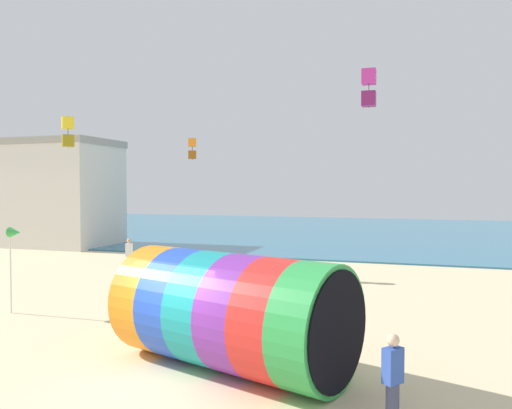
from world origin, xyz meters
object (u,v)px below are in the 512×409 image
kite_yellow_box (68,132)px  kite_magenta_box (369,88)px  beach_flag (15,237)px  giant_inflatable_tube (232,311)px  kite_orange_box (192,149)px  bystander_near_water (129,255)px  kite_handler (393,381)px

kite_yellow_box → kite_magenta_box: 13.35m
kite_magenta_box → beach_flag: kite_magenta_box is taller
giant_inflatable_tube → kite_yellow_box: 14.43m
kite_magenta_box → beach_flag: size_ratio=0.53×
kite_magenta_box → kite_orange_box: 9.26m
kite_magenta_box → beach_flag: (-11.27, -7.06, -5.73)m
giant_inflatable_tube → bystander_near_water: bearing=131.4°
giant_inflatable_tube → kite_handler: 4.32m
giant_inflatable_tube → beach_flag: (-8.93, 2.65, 1.27)m
kite_orange_box → bystander_near_water: 6.29m
beach_flag → bystander_near_water: bearing=94.6°
kite_yellow_box → kite_orange_box: 5.84m
bystander_near_water → beach_flag: size_ratio=0.58×
bystander_near_water → kite_handler: bearing=-43.8°
giant_inflatable_tube → kite_magenta_box: kite_magenta_box is taller
kite_handler → bystander_near_water: kite_handler is taller
kite_handler → bystander_near_water: size_ratio=1.01×
kite_orange_box → kite_handler: bearing=-53.2°
kite_yellow_box → kite_orange_box: kite_yellow_box is taller
kite_handler → kite_magenta_box: (-1.47, 11.69, 7.48)m
giant_inflatable_tube → bystander_near_water: size_ratio=3.61×
kite_magenta_box → kite_handler: bearing=-82.8°
beach_flag → kite_handler: bearing=-20.0°
kite_handler → beach_flag: 13.67m
kite_magenta_box → kite_orange_box: (-8.79, 2.01, -2.11)m
kite_magenta_box → giant_inflatable_tube: bearing=-103.5°
kite_handler → kite_orange_box: 17.94m
kite_handler → kite_yellow_box: 18.59m
kite_orange_box → bystander_near_water: kite_orange_box is taller
kite_yellow_box → bystander_near_water: kite_yellow_box is taller
kite_orange_box → bystander_near_water: bearing=-165.4°
giant_inflatable_tube → beach_flag: size_ratio=2.10×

